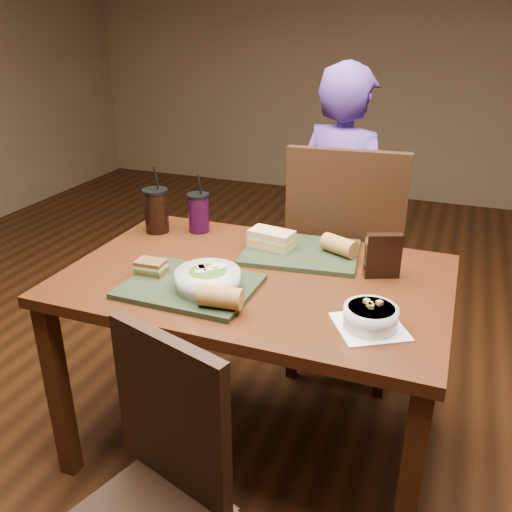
# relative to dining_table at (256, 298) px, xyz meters

# --- Properties ---
(ground) EXTENTS (6.00, 6.00, 0.00)m
(ground) POSITION_rel_dining_table_xyz_m (0.00, 0.00, -0.66)
(ground) COLOR #381C0B
(ground) RESTS_ON ground
(dining_table) EXTENTS (1.30, 0.85, 0.75)m
(dining_table) POSITION_rel_dining_table_xyz_m (0.00, 0.00, 0.00)
(dining_table) COLOR #441F0D
(dining_table) RESTS_ON ground
(chair_near) EXTENTS (0.47, 0.48, 0.87)m
(chair_near) POSITION_rel_dining_table_xyz_m (0.01, -0.72, -0.18)
(chair_near) COLOR black
(chair_near) RESTS_ON ground
(chair_far) EXTENTS (0.51, 0.51, 1.10)m
(chair_far) POSITION_rel_dining_table_xyz_m (0.20, 0.59, -0.05)
(chair_far) COLOR black
(chair_far) RESTS_ON ground
(diner) EXTENTS (0.60, 0.52, 1.40)m
(diner) POSITION_rel_dining_table_xyz_m (0.11, 0.84, 0.04)
(diner) COLOR #472C7A
(diner) RESTS_ON ground
(tray_near) EXTENTS (0.42, 0.32, 0.02)m
(tray_near) POSITION_rel_dining_table_xyz_m (-0.16, -0.18, 0.10)
(tray_near) COLOR #212D1A
(tray_near) RESTS_ON dining_table
(tray_far) EXTENTS (0.46, 0.37, 0.02)m
(tray_far) POSITION_rel_dining_table_xyz_m (0.09, 0.22, 0.10)
(tray_far) COLOR #212D1A
(tray_far) RESTS_ON dining_table
(salad_bowl) EXTENTS (0.21, 0.21, 0.07)m
(salad_bowl) POSITION_rel_dining_table_xyz_m (-0.09, -0.18, 0.14)
(salad_bowl) COLOR silver
(salad_bowl) RESTS_ON tray_near
(soup_bowl) EXTENTS (0.26, 0.26, 0.08)m
(soup_bowl) POSITION_rel_dining_table_xyz_m (0.43, -0.21, 0.13)
(soup_bowl) COLOR white
(soup_bowl) RESTS_ON dining_table
(sandwich_near) EXTENTS (0.10, 0.07, 0.05)m
(sandwich_near) POSITION_rel_dining_table_xyz_m (-0.32, -0.15, 0.13)
(sandwich_near) COLOR #593819
(sandwich_near) RESTS_ON tray_near
(sandwich_far) EXTENTS (0.18, 0.11, 0.07)m
(sandwich_far) POSITION_rel_dining_table_xyz_m (-0.02, 0.21, 0.14)
(sandwich_far) COLOR tan
(sandwich_far) RESTS_ON tray_far
(baguette_near) EXTENTS (0.14, 0.08, 0.07)m
(baguette_near) POSITION_rel_dining_table_xyz_m (-0.01, -0.28, 0.14)
(baguette_near) COLOR #AD7533
(baguette_near) RESTS_ON tray_near
(baguette_far) EXTENTS (0.15, 0.11, 0.07)m
(baguette_far) POSITION_rel_dining_table_xyz_m (0.23, 0.24, 0.14)
(baguette_far) COLOR #AD7533
(baguette_far) RESTS_ON tray_far
(cup_cola) EXTENTS (0.10, 0.10, 0.28)m
(cup_cola) POSITION_rel_dining_table_xyz_m (-0.53, 0.24, 0.18)
(cup_cola) COLOR black
(cup_cola) RESTS_ON dining_table
(cup_berry) EXTENTS (0.09, 0.09, 0.25)m
(cup_berry) POSITION_rel_dining_table_xyz_m (-0.37, 0.31, 0.17)
(cup_berry) COLOR black
(cup_berry) RESTS_ON dining_table
(chip_bag) EXTENTS (0.12, 0.08, 0.16)m
(chip_bag) POSITION_rel_dining_table_xyz_m (0.40, 0.14, 0.17)
(chip_bag) COLOR black
(chip_bag) RESTS_ON dining_table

